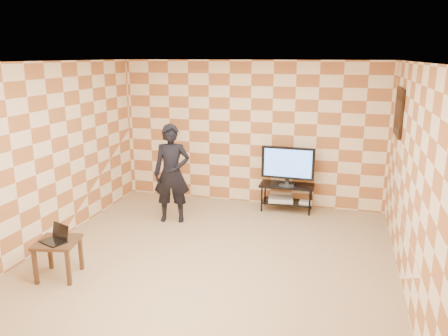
{
  "coord_description": "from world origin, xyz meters",
  "views": [
    {
      "loc": [
        1.66,
        -5.47,
        2.78
      ],
      "look_at": [
        0.0,
        0.6,
        1.15
      ],
      "focal_mm": 35.0,
      "sensor_mm": 36.0,
      "label": 1
    }
  ],
  "objects_px": {
    "tv_stand": "(287,191)",
    "person": "(172,174)",
    "side_table": "(58,247)",
    "tv": "(288,164)"
  },
  "relations": [
    {
      "from": "tv",
      "to": "person",
      "type": "distance_m",
      "value": 2.09
    },
    {
      "from": "side_table",
      "to": "tv_stand",
      "type": "bearing_deg",
      "value": 52.58
    },
    {
      "from": "tv_stand",
      "to": "side_table",
      "type": "bearing_deg",
      "value": -127.42
    },
    {
      "from": "person",
      "to": "tv_stand",
      "type": "bearing_deg",
      "value": 16.13
    },
    {
      "from": "person",
      "to": "side_table",
      "type": "bearing_deg",
      "value": -119.81
    },
    {
      "from": "tv_stand",
      "to": "person",
      "type": "distance_m",
      "value": 2.15
    },
    {
      "from": "tv",
      "to": "person",
      "type": "height_order",
      "value": "person"
    },
    {
      "from": "tv",
      "to": "side_table",
      "type": "distance_m",
      "value": 4.14
    },
    {
      "from": "side_table",
      "to": "tv",
      "type": "bearing_deg",
      "value": 52.55
    },
    {
      "from": "side_table",
      "to": "person",
      "type": "distance_m",
      "value": 2.38
    }
  ]
}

